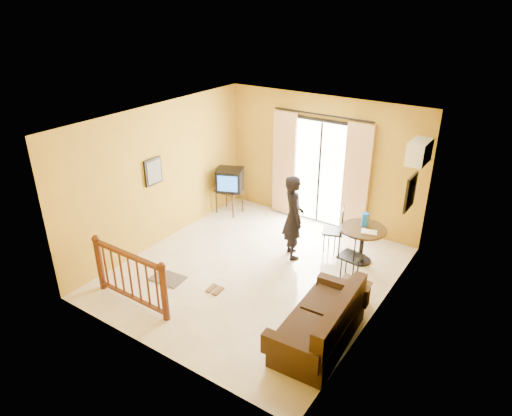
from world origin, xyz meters
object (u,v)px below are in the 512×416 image
Objects in this scene: dining_table at (363,235)px; sofa at (322,326)px; standing_person at (293,217)px; television at (230,180)px; coffee_table at (348,297)px.

sofa is at bearing -80.69° from dining_table.
sofa is at bearing 174.92° from standing_person.
television is at bearing 140.11° from sofa.
coffee_table is at bearing -166.84° from standing_person.
dining_table is 2.49m from sofa.
television is 4.19m from coffee_table.
coffee_table is at bearing -50.39° from television.
standing_person reaches higher than television.
coffee_table is at bearing 87.15° from sofa.
dining_table is 0.98× the size of coffee_table.
television is at bearing 153.48° from coffee_table.
standing_person reaches higher than dining_table.
television is at bearing 23.16° from standing_person.
sofa reaches higher than coffee_table.
standing_person is (-1.19, -0.54, 0.27)m from dining_table.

